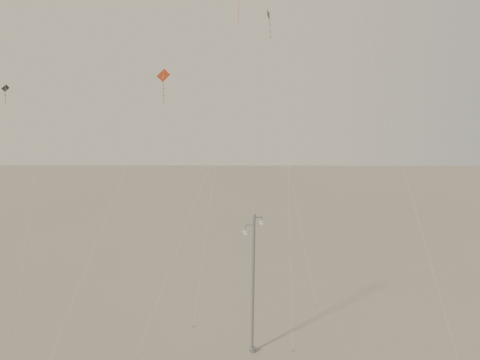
{
  "coord_description": "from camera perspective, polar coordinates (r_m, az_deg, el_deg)",
  "views": [
    {
      "loc": [
        0.01,
        -27.09,
        17.75
      ],
      "look_at": [
        -0.19,
        5.0,
        11.54
      ],
      "focal_mm": 40.0,
      "sensor_mm": 36.0,
      "label": 1
    }
  ],
  "objects": [
    {
      "name": "kite_5",
      "position": [
        49.27,
        2.09,
        16.29
      ],
      "size": [
        5.82,
        12.9,
        29.36
      ],
      "rotation": [
        0.0,
        0.0,
        -1.51
      ],
      "color": "#AB581C",
      "rests_on": "ground"
    },
    {
      "name": "street_lamp",
      "position": [
        34.75,
        1.41,
        -10.61
      ],
      "size": [
        1.55,
        0.87,
        9.34
      ],
      "color": "gray",
      "rests_on": "ground"
    },
    {
      "name": "kite_1",
      "position": [
        36.22,
        -0.31,
        8.84
      ],
      "size": [
        8.97,
        15.62,
        22.53
      ],
      "rotation": [
        0.0,
        0.0,
        -1.11
      ],
      "color": "#2D2725",
      "rests_on": "ground"
    },
    {
      "name": "kite_3",
      "position": [
        30.65,
        -10.98,
        3.77
      ],
      "size": [
        6.78,
        9.72,
        18.22
      ],
      "rotation": [
        0.0,
        0.0,
        0.26
      ],
      "color": "#A03417",
      "rests_on": "ground"
    },
    {
      "name": "kite_4",
      "position": [
        39.4,
        13.62,
        13.42
      ],
      "size": [
        6.02,
        13.18,
        26.72
      ],
      "rotation": [
        0.0,
        0.0,
        1.64
      ],
      "color": "#2D2725",
      "rests_on": "ground"
    },
    {
      "name": "kite_7",
      "position": [
        44.44,
        -0.92,
        13.76
      ],
      "size": [
        3.73,
        10.8,
        24.92
      ],
      "rotation": [
        0.0,
        0.0,
        0.2
      ],
      "color": "#A03417",
      "rests_on": "ground"
    }
  ]
}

